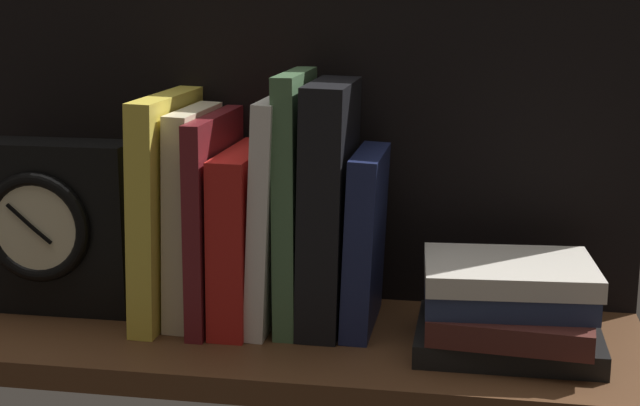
{
  "coord_description": "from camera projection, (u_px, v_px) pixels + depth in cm",
  "views": [
    {
      "loc": [
        21.01,
        -87.97,
        34.05
      ],
      "look_at": [
        4.87,
        3.03,
        12.74
      ],
      "focal_mm": 52.69,
      "sensor_mm": 36.0,
      "label": 1
    }
  ],
  "objects": [
    {
      "name": "book_cream_twain",
      "position": [
        193.0,
        214.0,
        0.98
      ],
      "size": [
        3.18,
        13.02,
        22.09
      ],
      "primitive_type": "cube",
      "rotation": [
        0.0,
        0.04,
        0.0
      ],
      "color": "beige",
      "rests_on": "ground_plane"
    },
    {
      "name": "book_red_requiem",
      "position": [
        244.0,
        235.0,
        0.97
      ],
      "size": [
        3.89,
        15.78,
        18.01
      ],
      "primitive_type": "cube",
      "rotation": [
        0.0,
        0.01,
        0.0
      ],
      "color": "red",
      "rests_on": "ground_plane"
    },
    {
      "name": "book_green_romantic",
      "position": [
        295.0,
        200.0,
        0.95
      ],
      "size": [
        2.2,
        13.03,
        25.91
      ],
      "primitive_type": "cube",
      "rotation": [
        0.0,
        0.0,
        0.0
      ],
      "color": "#476B44",
      "rests_on": "ground_plane"
    },
    {
      "name": "book_black_skeptic",
      "position": [
        329.0,
        206.0,
        0.95
      ],
      "size": [
        4.75,
        13.31,
        25.08
      ],
      "primitive_type": "cube",
      "rotation": [
        0.0,
        0.02,
        0.0
      ],
      "color": "black",
      "rests_on": "ground_plane"
    },
    {
      "name": "book_stack_side",
      "position": [
        509.0,
        308.0,
        0.89
      ],
      "size": [
        17.54,
        14.83,
        8.79
      ],
      "color": "black",
      "rests_on": "ground_plane"
    },
    {
      "name": "book_navy_bierce",
      "position": [
        366.0,
        240.0,
        0.95
      ],
      "size": [
        3.58,
        12.59,
        18.28
      ],
      "primitive_type": "cube",
      "rotation": [
        0.0,
        0.04,
        0.0
      ],
      "color": "#192147",
      "rests_on": "ground_plane"
    },
    {
      "name": "framed_clock",
      "position": [
        49.0,
        226.0,
        1.0
      ],
      "size": [
        18.27,
        6.98,
        18.27
      ],
      "color": "black",
      "rests_on": "ground_plane"
    },
    {
      "name": "back_panel",
      "position": [
        291.0,
        121.0,
        1.03
      ],
      "size": [
        75.46,
        1.2,
        39.42
      ],
      "primitive_type": "cube",
      "color": "black",
      "rests_on": "ground_plane"
    },
    {
      "name": "book_yellow_seinlanguage",
      "position": [
        167.0,
        207.0,
        0.98
      ],
      "size": [
        3.32,
        16.92,
        23.49
      ],
      "primitive_type": "cube",
      "rotation": [
        0.0,
        0.03,
        0.0
      ],
      "color": "gold",
      "rests_on": "ground_plane"
    },
    {
      "name": "ground_plane",
      "position": [
        268.0,
        341.0,
        0.96
      ],
      "size": [
        75.46,
        25.39,
        2.5
      ],
      "primitive_type": "cube",
      "color": "#4C2D19"
    },
    {
      "name": "book_white_catcher",
      "position": [
        273.0,
        211.0,
        0.96
      ],
      "size": [
        3.16,
        14.44,
        23.48
      ],
      "primitive_type": "cube",
      "rotation": [
        0.0,
        0.05,
        0.0
      ],
      "color": "silver",
      "rests_on": "ground_plane"
    },
    {
      "name": "book_maroon_dawkins",
      "position": [
        215.0,
        218.0,
        0.97
      ],
      "size": [
        2.01,
        16.63,
        21.47
      ],
      "primitive_type": "cube",
      "rotation": [
        0.0,
        0.01,
        0.0
      ],
      "color": "maroon",
      "rests_on": "ground_plane"
    }
  ]
}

